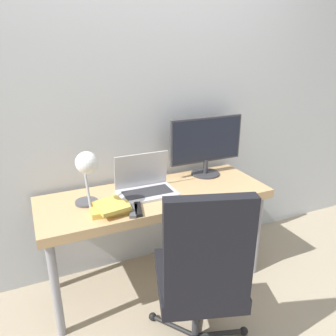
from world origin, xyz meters
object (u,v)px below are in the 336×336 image
object	(u,v)px
laptop	(145,185)
monitor	(206,144)
office_chair	(202,272)
desk_lamp	(87,169)
book_stack	(111,208)

from	to	relation	value
laptop	monitor	bearing A→B (deg)	13.48
laptop	office_chair	size ratio (longest dim) A/B	0.36
laptop	desk_lamp	size ratio (longest dim) A/B	0.99
desk_lamp	book_stack	bearing A→B (deg)	-30.49
desk_lamp	laptop	bearing A→B (deg)	16.70
laptop	office_chair	xyz separation A→B (m)	(0.04, -0.71, -0.21)
laptop	office_chair	bearing A→B (deg)	-87.03
monitor	book_stack	size ratio (longest dim) A/B	2.42
desk_lamp	office_chair	size ratio (longest dim) A/B	0.37
book_stack	desk_lamp	bearing A→B (deg)	149.51
laptop	monitor	size ratio (longest dim) A/B	0.65
laptop	book_stack	size ratio (longest dim) A/B	1.56
office_chair	book_stack	xyz separation A→B (m)	(-0.33, 0.53, 0.19)
monitor	office_chair	bearing A→B (deg)	-120.90
monitor	desk_lamp	size ratio (longest dim) A/B	1.53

